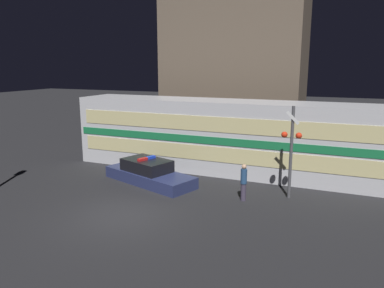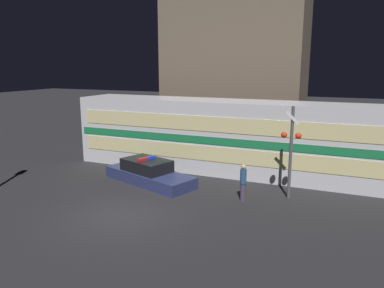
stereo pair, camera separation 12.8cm
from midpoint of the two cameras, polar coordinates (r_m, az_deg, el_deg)
name	(u,v)px [view 2 (the right image)]	position (r m, az deg, el deg)	size (l,w,h in m)	color
ground_plane	(121,215)	(15.00, -10.58, -10.65)	(120.00, 120.00, 0.00)	black
train	(231,137)	(20.22, 6.11, 1.11)	(17.65, 2.84, 3.86)	silver
police_car	(149,173)	(18.69, -6.41, -4.45)	(5.21, 3.22, 1.26)	navy
pedestrian	(243,182)	(16.15, 8.02, -5.78)	(0.27, 0.27, 1.61)	#3F384C
crossing_signal_near	(291,146)	(16.43, 15.05, -0.35)	(0.86, 0.35, 4.03)	#4C4C51
building_left	(234,75)	(26.64, 6.59, 10.39)	(9.51, 4.43, 10.02)	brown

